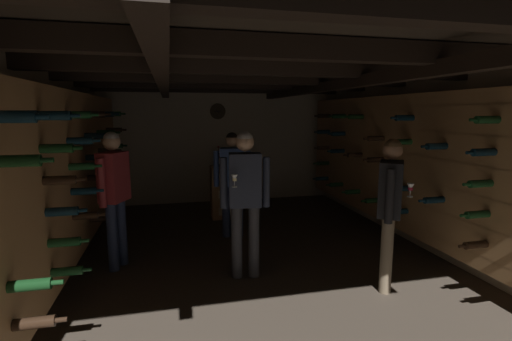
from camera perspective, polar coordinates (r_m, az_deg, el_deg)
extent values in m
plane|color=#473D33|center=(4.68, -0.01, -13.81)|extent=(8.40, 8.40, 0.00)
cube|color=beige|center=(7.52, -5.67, 4.09)|extent=(4.72, 0.06, 2.35)
cube|color=beige|center=(4.46, -30.61, -0.53)|extent=(0.06, 6.40, 2.35)
cube|color=beige|center=(5.39, 24.87, 1.35)|extent=(0.06, 6.40, 2.35)
cube|color=black|center=(4.35, -0.01, 16.46)|extent=(4.72, 6.52, 0.06)
cube|color=black|center=(1.77, 23.12, 22.81)|extent=(4.60, 0.14, 0.16)
cube|color=black|center=(2.74, 8.47, 18.21)|extent=(4.60, 0.14, 0.16)
cube|color=black|center=(3.80, 2.00, 15.72)|extent=(4.60, 0.14, 0.16)
cube|color=black|center=(4.88, -1.57, 14.23)|extent=(4.60, 0.14, 0.16)
cube|color=black|center=(5.98, -3.80, 13.26)|extent=(4.60, 0.14, 0.16)
cube|color=black|center=(7.08, -5.33, 12.58)|extent=(4.60, 0.14, 0.16)
cube|color=black|center=(4.21, -14.23, 13.29)|extent=(0.12, 6.40, 0.12)
cube|color=black|center=(4.67, 12.76, 12.89)|extent=(0.12, 6.40, 0.12)
cylinder|color=white|center=(7.45, -5.98, 9.14)|extent=(0.29, 0.02, 0.29)
cylinder|color=#2D2314|center=(7.43, -5.97, 9.14)|extent=(0.31, 0.01, 0.31)
cube|color=black|center=(7.43, -5.97, 9.14)|extent=(0.08, 0.01, 0.08)
cube|color=black|center=(7.43, -5.96, 9.14)|extent=(0.16, 0.01, 0.03)
cube|color=#A37547|center=(4.55, -27.75, -0.45)|extent=(0.32, 5.50, 1.80)
cylinder|color=black|center=(2.87, -31.60, -19.58)|extent=(0.28, 0.07, 0.07)
cylinder|color=black|center=(2.82, -28.01, -19.80)|extent=(0.07, 0.03, 0.03)
cylinder|color=#194723|center=(3.54, -27.60, -13.76)|extent=(0.28, 0.07, 0.07)
cylinder|color=#194723|center=(3.50, -24.75, -13.81)|extent=(0.07, 0.03, 0.03)
cylinder|color=black|center=(4.99, -23.21, -6.94)|extent=(0.28, 0.07, 0.07)
cylinder|color=black|center=(4.96, -21.21, -6.90)|extent=(0.07, 0.03, 0.03)
cylinder|color=#194723|center=(5.75, -21.88, -4.81)|extent=(0.28, 0.07, 0.07)
cylinder|color=#194723|center=(5.72, -20.15, -4.77)|extent=(0.07, 0.03, 0.03)
cylinder|color=#194723|center=(6.50, -20.88, -3.19)|extent=(0.28, 0.07, 0.07)
cylinder|color=#194723|center=(6.48, -19.34, -3.15)|extent=(0.07, 0.03, 0.03)
cylinder|color=#143819|center=(2.75, -32.10, -14.90)|extent=(0.28, 0.07, 0.07)
cylinder|color=#143819|center=(2.70, -28.47, -15.05)|extent=(0.07, 0.03, 0.03)
cylinder|color=#194723|center=(3.45, -27.95, -9.85)|extent=(0.28, 0.07, 0.07)
cylinder|color=#194723|center=(3.41, -25.07, -9.86)|extent=(0.07, 0.03, 0.03)
cylinder|color=black|center=(4.19, -25.24, -6.42)|extent=(0.28, 0.07, 0.07)
cylinder|color=black|center=(4.15, -22.86, -6.38)|extent=(0.07, 0.03, 0.03)
cylinder|color=#194723|center=(5.69, -22.04, -2.31)|extent=(0.28, 0.07, 0.07)
cylinder|color=#194723|center=(5.66, -20.29, -2.26)|extent=(0.07, 0.03, 0.03)
cylinder|color=#194723|center=(6.47, -20.98, -0.94)|extent=(0.28, 0.07, 0.07)
cylinder|color=#194723|center=(6.45, -19.45, -0.88)|extent=(0.07, 0.03, 0.03)
cylinder|color=#0F2838|center=(3.39, -28.23, -5.66)|extent=(0.28, 0.07, 0.07)
cylinder|color=#0F2838|center=(3.35, -25.33, -5.62)|extent=(0.07, 0.03, 0.03)
cylinder|color=#0F2838|center=(4.14, -25.45, -2.95)|extent=(0.28, 0.07, 0.07)
cylinder|color=#0F2838|center=(4.11, -23.06, -2.88)|extent=(0.07, 0.03, 0.03)
cylinder|color=black|center=(4.91, -23.54, -1.07)|extent=(0.28, 0.07, 0.07)
cylinder|color=black|center=(4.88, -21.52, -1.00)|extent=(0.07, 0.03, 0.03)
cylinder|color=#194723|center=(5.66, -22.18, 0.27)|extent=(0.28, 0.07, 0.07)
cylinder|color=#194723|center=(5.63, -20.42, 0.33)|extent=(0.07, 0.03, 0.03)
cylinder|color=#0F2838|center=(6.42, -21.14, 1.30)|extent=(0.28, 0.07, 0.07)
cylinder|color=#0F2838|center=(6.39, -19.58, 1.36)|extent=(0.07, 0.03, 0.03)
cylinder|color=black|center=(3.34, -28.54, -1.36)|extent=(0.28, 0.07, 0.07)
cylinder|color=black|center=(3.30, -25.61, -1.27)|extent=(0.07, 0.03, 0.03)
cylinder|color=#194723|center=(4.09, -25.71, 0.56)|extent=(0.28, 0.07, 0.07)
cylinder|color=#194723|center=(4.06, -23.30, 0.66)|extent=(0.07, 0.03, 0.03)
cylinder|color=#0F2838|center=(4.85, -23.76, 1.89)|extent=(0.28, 0.07, 0.07)
cylinder|color=#0F2838|center=(4.83, -21.72, 1.98)|extent=(0.07, 0.03, 0.03)
cylinder|color=black|center=(5.64, -22.31, 2.88)|extent=(0.28, 0.07, 0.07)
cylinder|color=black|center=(5.62, -20.55, 2.95)|extent=(0.07, 0.03, 0.03)
cylinder|color=#194723|center=(6.40, -21.25, 3.59)|extent=(0.28, 0.07, 0.07)
cylinder|color=#194723|center=(6.38, -19.70, 3.66)|extent=(0.07, 0.03, 0.03)
cylinder|color=#143819|center=(2.57, -33.45, 1.23)|extent=(0.28, 0.07, 0.07)
cylinder|color=#143819|center=(2.52, -29.71, 1.40)|extent=(0.07, 0.03, 0.03)
cylinder|color=#143819|center=(3.30, -28.90, 3.01)|extent=(0.28, 0.07, 0.07)
cylinder|color=#143819|center=(3.26, -25.93, 3.16)|extent=(0.07, 0.03, 0.03)
cylinder|color=#0F2838|center=(4.07, -25.95, 4.15)|extent=(0.28, 0.07, 0.07)
cylinder|color=#0F2838|center=(4.04, -23.52, 4.28)|extent=(0.07, 0.03, 0.03)
cylinder|color=#0F2838|center=(4.85, -23.92, 4.93)|extent=(0.28, 0.07, 0.07)
cylinder|color=#0F2838|center=(4.82, -21.87, 5.04)|extent=(0.07, 0.03, 0.03)
cylinder|color=#143819|center=(5.60, -22.50, 5.47)|extent=(0.28, 0.07, 0.07)
cylinder|color=#143819|center=(5.58, -20.72, 5.56)|extent=(0.07, 0.03, 0.03)
cylinder|color=black|center=(6.39, -21.38, 5.89)|extent=(0.28, 0.07, 0.07)
cylinder|color=black|center=(6.36, -19.82, 5.97)|extent=(0.07, 0.03, 0.03)
cylinder|color=#0F2838|center=(2.55, -34.00, 6.94)|extent=(0.28, 0.07, 0.07)
cylinder|color=#0F2838|center=(2.49, -30.22, 7.24)|extent=(0.07, 0.03, 0.03)
cylinder|color=#0F2838|center=(3.29, -29.24, 7.46)|extent=(0.28, 0.07, 0.07)
cylinder|color=#0F2838|center=(3.25, -26.25, 7.67)|extent=(0.07, 0.03, 0.03)
cylinder|color=#194723|center=(4.06, -26.20, 7.77)|extent=(0.28, 0.07, 0.07)
cylinder|color=#194723|center=(4.02, -23.75, 7.93)|extent=(0.07, 0.03, 0.03)
cylinder|color=black|center=(4.83, -24.13, 7.96)|extent=(0.28, 0.07, 0.07)
cylinder|color=black|center=(4.80, -22.06, 8.09)|extent=(0.07, 0.03, 0.03)
cylinder|color=#0F2838|center=(5.60, -22.65, 8.09)|extent=(0.28, 0.07, 0.07)
cylinder|color=#0F2838|center=(5.58, -20.86, 8.20)|extent=(0.07, 0.03, 0.03)
cylinder|color=#194723|center=(6.38, -21.51, 8.19)|extent=(0.28, 0.07, 0.07)
cylinder|color=#194723|center=(6.36, -19.94, 8.28)|extent=(0.07, 0.03, 0.03)
cube|color=#A37547|center=(4.69, -25.25, -9.72)|extent=(0.02, 5.50, 0.02)
cube|color=#A37547|center=(4.62, -25.47, -6.69)|extent=(0.02, 5.50, 0.02)
cube|color=#A37547|center=(4.56, -25.69, -3.58)|extent=(0.02, 5.50, 0.02)
cube|color=#A37547|center=(4.51, -25.91, -0.39)|extent=(0.02, 5.50, 0.02)
cube|color=#A37547|center=(4.48, -26.13, 2.86)|extent=(0.02, 5.50, 0.02)
cube|color=#A37547|center=(4.47, -26.36, 6.13)|extent=(0.02, 5.50, 0.02)
cube|color=#A37547|center=(4.47, -26.60, 9.43)|extent=(0.02, 5.50, 0.02)
cube|color=#A37547|center=(5.40, 22.29, 1.25)|extent=(0.32, 5.50, 1.80)
cylinder|color=black|center=(4.21, 31.18, -9.84)|extent=(0.28, 0.07, 0.07)
cylinder|color=black|center=(4.09, 29.40, -10.21)|extent=(0.07, 0.03, 0.03)
cylinder|color=#0F2838|center=(5.12, 21.50, -5.95)|extent=(0.28, 0.07, 0.07)
cylinder|color=#0F2838|center=(5.02, 19.84, -6.14)|extent=(0.07, 0.03, 0.03)
cylinder|color=#143819|center=(5.62, 17.92, -4.45)|extent=(0.28, 0.07, 0.07)
cylinder|color=#143819|center=(5.53, 16.36, -4.59)|extent=(0.07, 0.03, 0.03)
cylinder|color=#194723|center=(6.14, 14.98, -3.20)|extent=(0.28, 0.07, 0.07)
cylinder|color=#194723|center=(6.06, 13.51, -3.30)|extent=(0.07, 0.03, 0.03)
cylinder|color=#143819|center=(6.66, 12.53, -2.15)|extent=(0.28, 0.07, 0.07)
cylinder|color=#143819|center=(6.59, 11.15, -2.23)|extent=(0.07, 0.03, 0.03)
cylinder|color=#0F2838|center=(7.22, 10.39, -1.23)|extent=(0.28, 0.07, 0.07)
cylinder|color=#0F2838|center=(7.15, 9.10, -1.29)|extent=(0.07, 0.03, 0.03)
cylinder|color=#194723|center=(4.14, 31.37, -5.83)|extent=(0.28, 0.07, 0.07)
cylinder|color=#194723|center=(4.02, 29.58, -6.10)|extent=(0.07, 0.03, 0.03)
cylinder|color=#0F2838|center=(4.57, 26.12, -4.13)|extent=(0.28, 0.07, 0.07)
cylinder|color=#0F2838|center=(4.46, 24.37, -4.31)|extent=(0.07, 0.03, 0.03)
cylinder|color=#0F2838|center=(5.06, 21.60, -2.63)|extent=(0.28, 0.07, 0.07)
cylinder|color=#0F2838|center=(4.97, 19.94, -2.75)|extent=(0.07, 0.03, 0.03)
cylinder|color=#143819|center=(7.16, 10.48, 1.12)|extent=(0.28, 0.07, 0.07)
cylinder|color=#143819|center=(7.10, 9.19, 1.08)|extent=(0.07, 0.03, 0.03)
cylinder|color=#194723|center=(4.08, 31.71, -1.75)|extent=(0.28, 0.07, 0.07)
cylinder|color=#194723|center=(3.96, 29.91, -1.89)|extent=(0.07, 0.03, 0.03)
cylinder|color=black|center=(5.50, 18.28, 1.61)|extent=(0.28, 0.07, 0.07)
cylinder|color=black|center=(5.42, 16.70, 1.57)|extent=(0.07, 0.03, 0.03)
cylinder|color=black|center=(6.03, 15.26, 2.36)|extent=(0.28, 0.07, 0.07)
cylinder|color=black|center=(5.95, 13.78, 2.33)|extent=(0.07, 0.03, 0.03)
cylinder|color=#0F2838|center=(6.57, 12.71, 2.99)|extent=(0.28, 0.07, 0.07)
cylinder|color=#0F2838|center=(6.50, 11.32, 2.96)|extent=(0.07, 0.03, 0.03)
cylinder|color=black|center=(7.11, 10.61, 3.50)|extent=(0.28, 0.07, 0.07)
cylinder|color=black|center=(7.04, 9.31, 3.48)|extent=(0.07, 0.03, 0.03)
cylinder|color=#0F2838|center=(4.04, 32.09, 2.43)|extent=(0.28, 0.07, 0.07)
cylinder|color=#0F2838|center=(3.92, 30.29, 2.41)|extent=(0.07, 0.03, 0.03)
cylinder|color=#0F2838|center=(4.50, 26.46, 3.40)|extent=(0.28, 0.07, 0.07)
cylinder|color=#0F2838|center=(4.39, 24.70, 3.41)|extent=(0.07, 0.03, 0.03)
cylinder|color=#194723|center=(4.98, 21.99, 4.15)|extent=(0.28, 0.07, 0.07)
cylinder|color=#194723|center=(4.88, 20.31, 4.16)|extent=(0.07, 0.03, 0.03)
cylinder|color=black|center=(5.49, 18.33, 4.74)|extent=(0.28, 0.07, 0.07)
cylinder|color=black|center=(5.40, 16.74, 4.75)|extent=(0.07, 0.03, 0.03)
cylinder|color=#0F2838|center=(6.54, 12.83, 5.59)|extent=(0.28, 0.07, 0.07)
cylinder|color=#0F2838|center=(6.47, 11.43, 5.60)|extent=(0.07, 0.03, 0.03)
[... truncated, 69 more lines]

